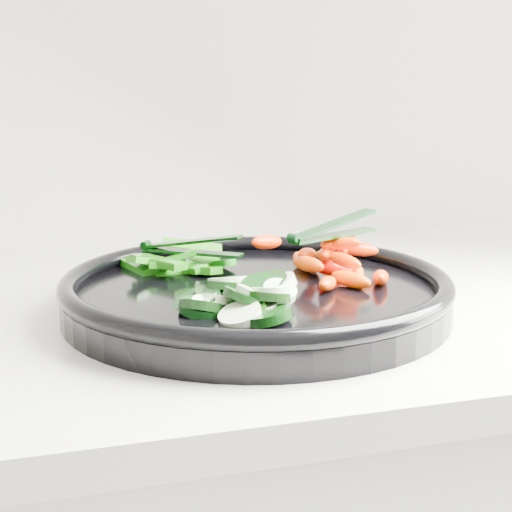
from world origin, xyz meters
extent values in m
cube|color=silver|center=(0.00, 1.70, 0.92)|extent=(2.02, 0.62, 0.03)
cylinder|color=black|center=(-0.27, 1.63, 0.94)|extent=(0.40, 0.40, 0.02)
torus|color=black|center=(-0.27, 1.63, 0.96)|extent=(0.40, 0.40, 0.02)
cylinder|color=black|center=(-0.31, 1.54, 0.96)|extent=(0.06, 0.06, 0.03)
cylinder|color=beige|center=(-0.31, 1.53, 0.96)|extent=(0.05, 0.05, 0.02)
cylinder|color=black|center=(-0.34, 1.56, 0.96)|extent=(0.05, 0.05, 0.03)
cylinder|color=beige|center=(-0.32, 1.58, 0.96)|extent=(0.04, 0.04, 0.02)
cylinder|color=black|center=(-0.32, 1.58, 0.96)|extent=(0.06, 0.06, 0.03)
cylinder|color=#D3EDBE|center=(-0.33, 1.56, 0.96)|extent=(0.04, 0.04, 0.02)
cylinder|color=black|center=(-0.29, 1.52, 0.96)|extent=(0.05, 0.05, 0.02)
cylinder|color=beige|center=(-0.29, 1.54, 0.96)|extent=(0.04, 0.04, 0.02)
cylinder|color=black|center=(-0.34, 1.56, 0.96)|extent=(0.06, 0.06, 0.02)
cylinder|color=beige|center=(-0.32, 1.56, 0.96)|extent=(0.04, 0.04, 0.01)
cylinder|color=black|center=(-0.34, 1.58, 0.96)|extent=(0.05, 0.05, 0.03)
cylinder|color=#CDEDBD|center=(-0.33, 1.58, 0.96)|extent=(0.04, 0.04, 0.02)
cylinder|color=black|center=(-0.28, 1.58, 0.97)|extent=(0.05, 0.05, 0.03)
cylinder|color=#B3D1A7|center=(-0.27, 1.58, 0.97)|extent=(0.05, 0.05, 0.03)
cylinder|color=black|center=(-0.31, 1.59, 0.97)|extent=(0.05, 0.05, 0.02)
cylinder|color=#DDF5C4|center=(-0.31, 1.60, 0.97)|extent=(0.04, 0.04, 0.02)
cylinder|color=black|center=(-0.30, 1.55, 0.97)|extent=(0.04, 0.04, 0.03)
cylinder|color=#D5F3C2|center=(-0.30, 1.56, 0.97)|extent=(0.03, 0.04, 0.02)
cylinder|color=black|center=(-0.28, 1.57, 0.97)|extent=(0.06, 0.06, 0.03)
cylinder|color=beige|center=(-0.27, 1.56, 0.97)|extent=(0.04, 0.04, 0.02)
cylinder|color=black|center=(-0.28, 1.55, 0.97)|extent=(0.05, 0.05, 0.02)
cylinder|color=beige|center=(-0.28, 1.56, 0.97)|extent=(0.04, 0.04, 0.02)
ellipsoid|color=#FF5800|center=(-0.17, 1.61, 0.96)|extent=(0.03, 0.04, 0.02)
ellipsoid|color=#F24F00|center=(-0.18, 1.60, 0.96)|extent=(0.04, 0.05, 0.02)
ellipsoid|color=#F13600|center=(-0.15, 1.60, 0.96)|extent=(0.03, 0.05, 0.03)
ellipsoid|color=#E14200|center=(-0.20, 1.66, 0.96)|extent=(0.03, 0.04, 0.02)
ellipsoid|color=#FC5F00|center=(-0.21, 1.59, 0.96)|extent=(0.04, 0.04, 0.02)
ellipsoid|color=#EB1400|center=(-0.18, 1.65, 0.96)|extent=(0.05, 0.02, 0.02)
ellipsoid|color=#E45B00|center=(-0.17, 1.71, 0.96)|extent=(0.02, 0.04, 0.02)
ellipsoid|color=#FF4900|center=(-0.20, 1.69, 0.96)|extent=(0.02, 0.05, 0.02)
ellipsoid|color=#FA4600|center=(-0.22, 1.62, 0.98)|extent=(0.03, 0.05, 0.02)
ellipsoid|color=#F93900|center=(-0.17, 1.67, 0.98)|extent=(0.03, 0.05, 0.03)
ellipsoid|color=#FF3400|center=(-0.19, 1.65, 0.98)|extent=(0.04, 0.05, 0.03)
ellipsoid|color=#DE3500|center=(-0.18, 1.62, 0.98)|extent=(0.03, 0.05, 0.02)
ellipsoid|color=#FF2100|center=(-0.21, 1.66, 0.98)|extent=(0.04, 0.05, 0.02)
ellipsoid|color=#FF5000|center=(-0.15, 1.67, 0.98)|extent=(0.05, 0.02, 0.02)
ellipsoid|color=#EB2500|center=(-0.18, 1.64, 0.99)|extent=(0.04, 0.04, 0.02)
ellipsoid|color=#FE2300|center=(-0.25, 1.67, 0.99)|extent=(0.05, 0.04, 0.02)
ellipsoid|color=#FB4200|center=(-0.18, 1.65, 0.99)|extent=(0.05, 0.03, 0.02)
cube|color=#11740B|center=(-0.32, 1.71, 0.96)|extent=(0.03, 0.05, 0.02)
cube|color=#156C0A|center=(-0.31, 1.72, 0.96)|extent=(0.05, 0.04, 0.02)
cube|color=#0A710B|center=(-0.29, 1.72, 0.96)|extent=(0.04, 0.05, 0.02)
cube|color=#166A0A|center=(-0.31, 1.70, 0.96)|extent=(0.05, 0.05, 0.02)
cube|color=#26720A|center=(-0.32, 1.71, 0.96)|extent=(0.07, 0.04, 0.03)
cube|color=#16740B|center=(-0.37, 1.73, 0.96)|extent=(0.04, 0.06, 0.01)
cube|color=#126F0A|center=(-0.35, 1.72, 0.96)|extent=(0.03, 0.06, 0.03)
cube|color=#1C6809|center=(-0.34, 1.71, 0.97)|extent=(0.05, 0.02, 0.02)
cube|color=#1A700A|center=(-0.36, 1.71, 0.97)|extent=(0.05, 0.04, 0.02)
cube|color=#126109|center=(-0.35, 1.70, 0.97)|extent=(0.05, 0.06, 0.01)
cube|color=#1D720A|center=(-0.31, 1.76, 0.97)|extent=(0.07, 0.03, 0.02)
cylinder|color=black|center=(-0.24, 1.62, 1.00)|extent=(0.01, 0.01, 0.01)
cube|color=black|center=(-0.19, 1.64, 1.00)|extent=(0.11, 0.06, 0.00)
cube|color=black|center=(-0.19, 1.64, 1.01)|extent=(0.11, 0.06, 0.02)
cylinder|color=black|center=(-0.36, 1.75, 0.98)|extent=(0.01, 0.01, 0.01)
cube|color=black|center=(-0.32, 1.71, 0.97)|extent=(0.10, 0.08, 0.00)
cube|color=black|center=(-0.32, 1.71, 0.99)|extent=(0.10, 0.08, 0.02)
camera|label=1|loc=(-0.45, 0.99, 1.13)|focal=50.00mm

